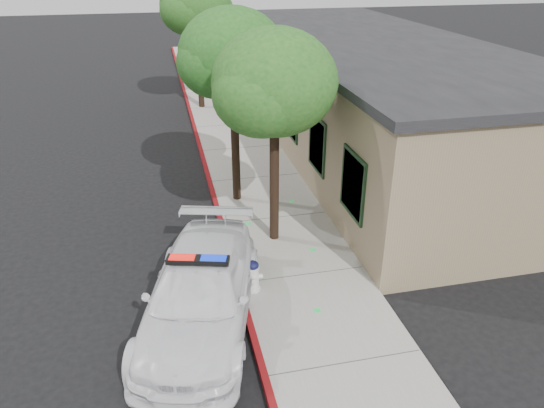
{
  "coord_description": "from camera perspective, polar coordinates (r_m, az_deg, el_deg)",
  "views": [
    {
      "loc": [
        -1.33,
        -9.77,
        7.23
      ],
      "look_at": [
        1.24,
        1.64,
        1.31
      ],
      "focal_mm": 33.41,
      "sensor_mm": 36.0,
      "label": 1
    }
  ],
  "objects": [
    {
      "name": "sidewalk",
      "position": [
        14.92,
        0.2,
        -1.79
      ],
      "size": [
        3.2,
        60.0,
        0.15
      ],
      "primitive_type": "cube",
      "color": "gray",
      "rests_on": "ground"
    },
    {
      "name": "street_tree_far",
      "position": [
        25.18,
        -8.51,
        21.01
      ],
      "size": [
        3.47,
        3.26,
        6.17
      ],
      "rotation": [
        0.0,
        0.0,
        -0.09
      ],
      "color": "black",
      "rests_on": "sidewalk"
    },
    {
      "name": "street_tree_near",
      "position": [
        12.32,
        0.34,
        13.0
      ],
      "size": [
        3.13,
        3.02,
        5.54
      ],
      "rotation": [
        0.0,
        0.0,
        0.06
      ],
      "color": "black",
      "rests_on": "sidewalk"
    },
    {
      "name": "ground",
      "position": [
        12.22,
        -4.04,
        -9.48
      ],
      "size": [
        120.0,
        120.0,
        0.0
      ],
      "primitive_type": "plane",
      "color": "black",
      "rests_on": "ground"
    },
    {
      "name": "police_car",
      "position": [
        10.87,
        -8.05,
        -9.89
      ],
      "size": [
        3.48,
        5.67,
        1.66
      ],
      "rotation": [
        0.0,
        0.0,
        -0.27
      ],
      "color": "white",
      "rests_on": "ground"
    },
    {
      "name": "fire_hydrant",
      "position": [
        11.69,
        -2.16,
        -8.04
      ],
      "size": [
        0.44,
        0.39,
        0.79
      ],
      "rotation": [
        0.0,
        0.0,
        -0.01
      ],
      "color": "white",
      "rests_on": "sidewalk"
    },
    {
      "name": "red_curb",
      "position": [
        14.7,
        -5.67,
        -2.4
      ],
      "size": [
        0.14,
        60.0,
        0.16
      ],
      "primitive_type": "cube",
      "color": "maroon",
      "rests_on": "ground"
    },
    {
      "name": "clapboard_building",
      "position": [
        21.04,
        10.37,
        12.39
      ],
      "size": [
        7.3,
        20.89,
        4.24
      ],
      "color": "#887A59",
      "rests_on": "ground"
    },
    {
      "name": "street_tree_mid",
      "position": [
        14.75,
        -4.46,
        16.04
      ],
      "size": [
        3.19,
        3.01,
        5.75
      ],
      "rotation": [
        0.0,
        0.0,
        -0.09
      ],
      "color": "black",
      "rests_on": "sidewalk"
    }
  ]
}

